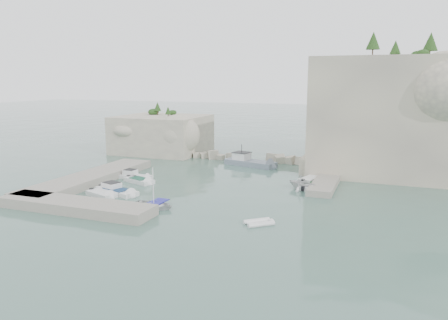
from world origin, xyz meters
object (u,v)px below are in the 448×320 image
(rowboat, at_px, (154,208))
(tender_east_a, at_px, (302,189))
(inflatable_dinghy, at_px, (259,224))
(work_boat, at_px, (250,166))
(motorboat_c, at_px, (139,183))
(motorboat_d, at_px, (117,193))
(motorboat_b, at_px, (135,179))
(tender_east_c, at_px, (312,180))
(motorboat_e, at_px, (102,196))
(tender_east_b, at_px, (311,188))
(tender_east_d, at_px, (317,174))

(rowboat, height_order, tender_east_a, tender_east_a)
(inflatable_dinghy, height_order, work_boat, work_boat)
(motorboat_c, relative_size, motorboat_d, 0.74)
(work_boat, bearing_deg, motorboat_b, -114.09)
(motorboat_d, relative_size, work_boat, 0.72)
(motorboat_c, distance_m, motorboat_d, 6.05)
(tender_east_c, bearing_deg, work_boat, 75.42)
(tender_east_a, relative_size, work_boat, 0.40)
(motorboat_e, xyz_separation_m, rowboat, (8.32, -2.01, 0.00))
(rowboat, bearing_deg, tender_east_b, -41.27)
(motorboat_c, bearing_deg, tender_east_a, 31.61)
(tender_east_a, bearing_deg, tender_east_c, 15.77)
(motorboat_e, xyz_separation_m, tender_east_b, (22.99, 12.91, 0.00))
(rowboat, height_order, tender_east_d, tender_east_d)
(tender_east_a, height_order, tender_east_c, tender_east_a)
(motorboat_e, height_order, inflatable_dinghy, motorboat_e)
(inflatable_dinghy, distance_m, tender_east_d, 24.96)
(motorboat_e, bearing_deg, tender_east_d, 63.14)
(inflatable_dinghy, relative_size, tender_east_b, 0.68)
(motorboat_e, distance_m, motorboat_d, 1.96)
(motorboat_c, xyz_separation_m, tender_east_d, (21.97, 13.87, 0.00))
(motorboat_d, bearing_deg, tender_east_a, 43.99)
(inflatable_dinghy, xyz_separation_m, tender_east_b, (2.32, 16.19, 0.00))
(rowboat, relative_size, inflatable_dinghy, 1.55)
(tender_east_b, height_order, work_boat, work_boat)
(tender_east_c, bearing_deg, tender_east_d, 16.61)
(rowboat, relative_size, tender_east_d, 1.18)
(motorboat_c, height_order, work_boat, work_boat)
(motorboat_c, distance_m, tender_east_c, 23.90)
(tender_east_a, bearing_deg, tender_east_b, -29.60)
(tender_east_d, bearing_deg, tender_east_a, 172.55)
(motorboat_b, xyz_separation_m, rowboat, (9.67, -11.54, 0.00))
(motorboat_d, height_order, motorboat_b, same)
(motorboat_c, distance_m, rowboat, 12.56)
(motorboat_e, xyz_separation_m, inflatable_dinghy, (20.68, -3.27, 0.00))
(tender_east_a, xyz_separation_m, work_boat, (-10.84, 12.53, 0.00))
(motorboat_d, distance_m, rowboat, 8.29)
(tender_east_b, distance_m, tender_east_c, 4.54)
(motorboat_d, xyz_separation_m, inflatable_dinghy, (19.75, -5.01, 0.00))
(motorboat_c, height_order, tender_east_a, tender_east_a)
(motorboat_d, bearing_deg, rowboat, -8.92)
(motorboat_e, distance_m, tender_east_b, 26.37)
(motorboat_c, xyz_separation_m, work_boat, (10.65, 16.77, 0.00))
(tender_east_a, height_order, work_boat, work_boat)
(tender_east_d, bearing_deg, inflatable_dinghy, 171.42)
(motorboat_e, bearing_deg, tender_east_c, 57.10)
(inflatable_dinghy, bearing_deg, motorboat_d, 125.33)
(motorboat_c, height_order, inflatable_dinghy, motorboat_c)
(motorboat_d, xyz_separation_m, motorboat_b, (-2.28, 7.79, 0.00))
(rowboat, distance_m, tender_east_a, 19.53)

